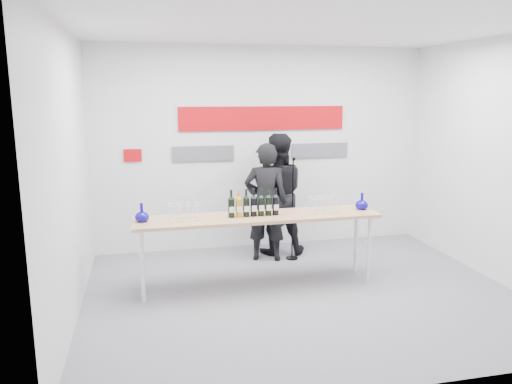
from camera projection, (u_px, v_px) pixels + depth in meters
ground at (302, 294)px, 5.87m from camera, size 5.00×5.00×0.00m
back_wall at (263, 148)px, 7.49m from camera, size 5.00×0.04×3.00m
signage at (259, 128)px, 7.39m from camera, size 3.38×0.02×0.79m
tasting_table at (258, 221)px, 5.98m from camera, size 2.94×0.60×0.88m
wine_bottles at (254, 203)px, 5.91m from camera, size 0.62×0.08×0.33m
decanter_left at (142, 212)px, 5.67m from camera, size 0.16×0.16×0.21m
decanter_right at (362, 201)px, 6.27m from camera, size 0.16×0.16×0.21m
glasses_left at (184, 212)px, 5.75m from camera, size 0.36×0.23×0.18m
glasses_right at (324, 205)px, 6.13m from camera, size 0.36×0.23×0.18m
presenter_left at (266, 202)px, 6.92m from camera, size 0.70×0.56×1.66m
presenter_right at (276, 194)px, 7.22m from camera, size 0.94×0.78×1.76m
mic_stand at (292, 229)px, 7.02m from camera, size 0.17×0.17×1.46m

